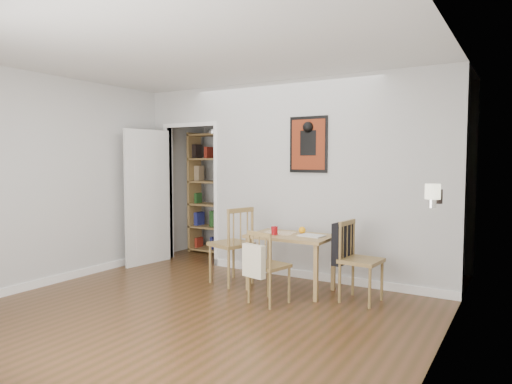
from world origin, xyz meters
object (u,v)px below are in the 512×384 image
Objects in this scene: notebook at (312,236)px; red_glass at (274,231)px; chair_right at (359,260)px; fireplace at (437,265)px; bookshelf at (213,194)px; ceramic_jar_a at (436,196)px; dining_table at (291,241)px; mantel_lamp at (433,193)px; chair_front at (268,266)px; orange_fruit at (302,230)px; ceramic_jar_b at (435,196)px; chair_left at (231,245)px.

red_glass is at bearing -163.14° from notebook.
fireplace is (0.88, -0.51, 0.16)m from chair_right.
bookshelf reaches higher than ceramic_jar_a.
mantel_lamp is at bearing -26.74° from dining_table.
fireplace is at bearing 91.20° from mantel_lamp.
mantel_lamp is (0.01, -0.36, 0.67)m from fireplace.
chair_front is at bearing 170.17° from mantel_lamp.
ceramic_jar_a reaches higher than chair_right.
chair_right is 1.49m from mantel_lamp.
chair_right is 3.30m from bookshelf.
orange_fruit is 1.68m from ceramic_jar_b.
bookshelf is 2.53m from orange_fruit.
ceramic_jar_b reaches higher than red_glass.
chair_left is (-0.79, -0.10, -0.10)m from dining_table.
red_glass is 0.78× the size of ceramic_jar_a.
ceramic_jar_a is at bearing 4.06° from chair_front.
chair_right is (0.84, -0.00, -0.13)m from dining_table.
bookshelf is at bearing 143.47° from red_glass.
chair_left reaches higher than chair_right.
red_glass is (-0.18, 0.47, 0.31)m from chair_front.
mantel_lamp is at bearing -29.95° from bookshelf.
dining_table is 1.01× the size of chair_left.
mantel_lamp is at bearing -31.56° from orange_fruit.
notebook is at bearing -33.03° from orange_fruit.
chair_right is at bearing -24.49° from bookshelf.
chair_left is at bearing -172.72° from dining_table.
mantel_lamp is (1.71, -0.30, 0.88)m from chair_front.
red_glass is at bearing 176.10° from ceramic_jar_b.
chair_right is at bearing -10.66° from orange_fruit.
chair_left is 3.47× the size of notebook.
fireplace is 9.78× the size of ceramic_jar_a.
red_glass is at bearing 169.23° from ceramic_jar_a.
ceramic_jar_a is 1.26× the size of ceramic_jar_b.
orange_fruit is at bearing 146.97° from notebook.
orange_fruit is (0.25, 0.24, -0.01)m from red_glass.
ceramic_jar_a is (1.43, -0.48, 0.55)m from notebook.
chair_front is 1.94m from mantel_lamp.
bookshelf reaches higher than chair_right.
dining_table is 0.24m from red_glass.
bookshelf is 4.29m from fireplace.
notebook is at bearing 6.12° from dining_table.
ceramic_jar_a is (2.48, -0.35, 0.74)m from chair_left.
red_glass is at bearing -0.02° from chair_left.
chair_right is 1.00m from chair_front.
chair_left is 0.93m from orange_fruit.
fireplace reaches higher than orange_fruit.
bookshelf reaches higher than ceramic_jar_b.
chair_left reaches higher than notebook.
notebook is at bearing 16.86° from red_glass.
fireplace is at bearing -20.30° from notebook.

